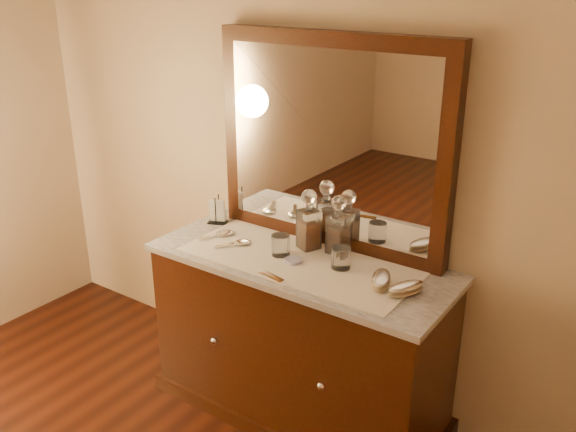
% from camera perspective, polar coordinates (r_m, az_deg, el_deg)
% --- Properties ---
extents(dresser_cabinet, '(1.40, 0.55, 0.82)m').
position_cam_1_polar(dresser_cabinet, '(3.06, 1.09, -11.48)').
color(dresser_cabinet, black).
rests_on(dresser_cabinet, floor).
extents(dresser_plinth, '(1.46, 0.59, 0.08)m').
position_cam_1_polar(dresser_plinth, '(3.28, 1.04, -16.89)').
color(dresser_plinth, black).
rests_on(dresser_plinth, floor).
extents(knob_left, '(0.04, 0.04, 0.04)m').
position_cam_1_polar(knob_left, '(3.01, -6.85, -11.41)').
color(knob_left, silver).
rests_on(knob_left, dresser_cabinet).
extents(knob_right, '(0.04, 0.04, 0.04)m').
position_cam_1_polar(knob_right, '(2.71, 3.08, -15.45)').
color(knob_right, silver).
rests_on(knob_right, dresser_cabinet).
extents(marble_top, '(1.44, 0.59, 0.03)m').
position_cam_1_polar(marble_top, '(2.85, 1.15, -4.33)').
color(marble_top, silver).
rests_on(marble_top, dresser_cabinet).
extents(mirror_frame, '(1.20, 0.08, 1.00)m').
position_cam_1_polar(mirror_frame, '(2.87, 3.97, 6.76)').
color(mirror_frame, black).
rests_on(mirror_frame, marble_top).
extents(mirror_glass, '(1.06, 0.01, 0.86)m').
position_cam_1_polar(mirror_glass, '(2.84, 3.61, 6.61)').
color(mirror_glass, white).
rests_on(mirror_glass, marble_top).
extents(lace_runner, '(1.10, 0.45, 0.00)m').
position_cam_1_polar(lace_runner, '(2.83, 0.93, -4.17)').
color(lace_runner, white).
rests_on(lace_runner, marble_top).
extents(pin_dish, '(0.10, 0.10, 0.01)m').
position_cam_1_polar(pin_dish, '(2.81, 0.52, -4.15)').
color(pin_dish, white).
rests_on(pin_dish, lace_runner).
extents(comb, '(0.14, 0.05, 0.01)m').
position_cam_1_polar(comb, '(2.69, -1.58, -5.54)').
color(comb, brown).
rests_on(comb, lace_runner).
extents(napkin_rack, '(0.12, 0.10, 0.15)m').
position_cam_1_polar(napkin_rack, '(3.25, -6.56, 0.35)').
color(napkin_rack, black).
rests_on(napkin_rack, marble_top).
extents(decanter_left, '(0.12, 0.12, 0.30)m').
position_cam_1_polar(decanter_left, '(2.91, 1.95, -0.91)').
color(decanter_left, brown).
rests_on(decanter_left, lace_runner).
extents(decanter_right, '(0.09, 0.09, 0.29)m').
position_cam_1_polar(decanter_right, '(2.87, 4.67, -1.39)').
color(decanter_right, brown).
rests_on(decanter_right, lace_runner).
extents(brush_near, '(0.13, 0.19, 0.05)m').
position_cam_1_polar(brush_near, '(2.64, 8.61, -5.89)').
color(brush_near, '#947C5B').
rests_on(brush_near, lace_runner).
extents(brush_far, '(0.14, 0.19, 0.05)m').
position_cam_1_polar(brush_far, '(2.59, 10.86, -6.62)').
color(brush_far, '#947C5B').
rests_on(brush_far, lace_runner).
extents(hand_mirror_outer, '(0.13, 0.20, 0.02)m').
position_cam_1_polar(hand_mirror_outer, '(3.11, -6.17, -1.66)').
color(hand_mirror_outer, silver).
rests_on(hand_mirror_outer, lace_runner).
extents(hand_mirror_inner, '(0.14, 0.18, 0.02)m').
position_cam_1_polar(hand_mirror_inner, '(3.00, -4.55, -2.50)').
color(hand_mirror_inner, silver).
rests_on(hand_mirror_inner, lace_runner).
extents(tumblers, '(0.39, 0.13, 0.10)m').
position_cam_1_polar(tumblers, '(2.80, 2.06, -3.28)').
color(tumblers, white).
rests_on(tumblers, lace_runner).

